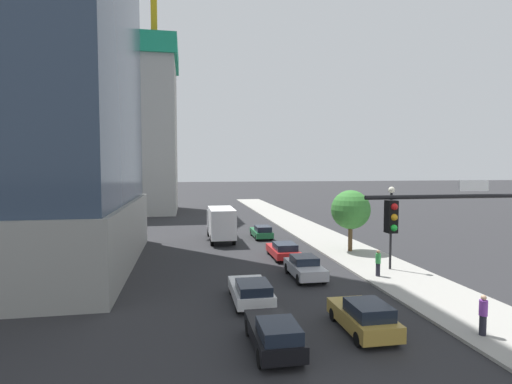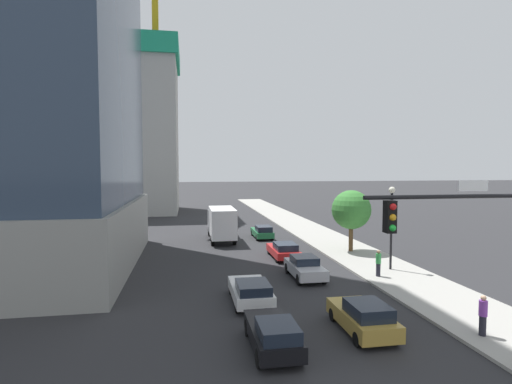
{
  "view_description": "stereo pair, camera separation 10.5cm",
  "coord_description": "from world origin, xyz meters",
  "px_view_note": "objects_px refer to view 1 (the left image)",
  "views": [
    {
      "loc": [
        -5.9,
        -8.3,
        7.2
      ],
      "look_at": [
        -1.77,
        14.94,
        5.77
      ],
      "focal_mm": 27.69,
      "sensor_mm": 36.0,
      "label": 1
    },
    {
      "loc": [
        -5.8,
        -8.32,
        7.2
      ],
      "look_at": [
        -1.77,
        14.94,
        5.77
      ],
      "focal_mm": 27.69,
      "sensor_mm": 36.0,
      "label": 2
    }
  ],
  "objects_px": {
    "car_gold": "(364,317)",
    "car_black": "(274,334)",
    "car_white": "(251,291)",
    "pedestrian_green_shirt": "(378,263)",
    "street_tree": "(351,210)",
    "traffic_light_pole": "(473,240)",
    "street_lamp": "(391,215)",
    "construction_building": "(129,121)",
    "box_truck": "(221,222)",
    "car_silver": "(305,267)",
    "car_red": "(283,250)",
    "pedestrian_purple_shirt": "(483,315)",
    "car_green": "(262,232)"
  },
  "relations": [
    {
      "from": "car_black",
      "to": "street_lamp",
      "type": "bearing_deg",
      "value": 44.37
    },
    {
      "from": "pedestrian_purple_shirt",
      "to": "construction_building",
      "type": "bearing_deg",
      "value": 112.02
    },
    {
      "from": "car_white",
      "to": "traffic_light_pole",
      "type": "bearing_deg",
      "value": -54.37
    },
    {
      "from": "car_silver",
      "to": "street_tree",
      "type": "bearing_deg",
      "value": 48.01
    },
    {
      "from": "traffic_light_pole",
      "to": "construction_building",
      "type": "bearing_deg",
      "value": 108.51
    },
    {
      "from": "street_tree",
      "to": "pedestrian_purple_shirt",
      "type": "xyz_separation_m",
      "value": [
        -1.43,
        -16.97,
        -2.64
      ]
    },
    {
      "from": "street_tree",
      "to": "car_green",
      "type": "relative_size",
      "value": 1.22
    },
    {
      "from": "traffic_light_pole",
      "to": "car_gold",
      "type": "height_order",
      "value": "traffic_light_pole"
    },
    {
      "from": "traffic_light_pole",
      "to": "pedestrian_purple_shirt",
      "type": "bearing_deg",
      "value": 43.79
    },
    {
      "from": "car_green",
      "to": "car_black",
      "type": "relative_size",
      "value": 1.05
    },
    {
      "from": "traffic_light_pole",
      "to": "street_lamp",
      "type": "relative_size",
      "value": 1.19
    },
    {
      "from": "traffic_light_pole",
      "to": "street_lamp",
      "type": "bearing_deg",
      "value": 71.6
    },
    {
      "from": "street_lamp",
      "to": "street_tree",
      "type": "distance_m",
      "value": 6.18
    },
    {
      "from": "traffic_light_pole",
      "to": "pedestrian_green_shirt",
      "type": "bearing_deg",
      "value": 76.9
    },
    {
      "from": "street_tree",
      "to": "car_silver",
      "type": "height_order",
      "value": "street_tree"
    },
    {
      "from": "car_red",
      "to": "car_black",
      "type": "bearing_deg",
      "value": -105.3
    },
    {
      "from": "car_gold",
      "to": "car_red",
      "type": "height_order",
      "value": "car_gold"
    },
    {
      "from": "car_silver",
      "to": "car_black",
      "type": "xyz_separation_m",
      "value": [
        -4.26,
        -9.8,
        -0.0
      ]
    },
    {
      "from": "car_gold",
      "to": "car_green",
      "type": "height_order",
      "value": "car_gold"
    },
    {
      "from": "construction_building",
      "to": "traffic_light_pole",
      "type": "xyz_separation_m",
      "value": [
        18.42,
        -55.02,
        -10.06
      ]
    },
    {
      "from": "pedestrian_green_shirt",
      "to": "box_truck",
      "type": "bearing_deg",
      "value": 120.58
    },
    {
      "from": "street_lamp",
      "to": "car_silver",
      "type": "height_order",
      "value": "street_lamp"
    },
    {
      "from": "traffic_light_pole",
      "to": "car_red",
      "type": "height_order",
      "value": "traffic_light_pole"
    },
    {
      "from": "construction_building",
      "to": "street_lamp",
      "type": "xyz_separation_m",
      "value": [
        22.89,
        -41.58,
        -10.91
      ]
    },
    {
      "from": "car_silver",
      "to": "car_white",
      "type": "bearing_deg",
      "value": -135.46
    },
    {
      "from": "car_silver",
      "to": "car_black",
      "type": "bearing_deg",
      "value": -113.5
    },
    {
      "from": "traffic_light_pole",
      "to": "car_silver",
      "type": "xyz_separation_m",
      "value": [
        -1.92,
        12.82,
        -4.06
      ]
    },
    {
      "from": "construction_building",
      "to": "car_green",
      "type": "relative_size",
      "value": 8.57
    },
    {
      "from": "car_red",
      "to": "car_black",
      "type": "relative_size",
      "value": 1.06
    },
    {
      "from": "traffic_light_pole",
      "to": "car_white",
      "type": "distance_m",
      "value": 11.38
    },
    {
      "from": "car_red",
      "to": "pedestrian_purple_shirt",
      "type": "height_order",
      "value": "pedestrian_purple_shirt"
    },
    {
      "from": "pedestrian_green_shirt",
      "to": "car_green",
      "type": "bearing_deg",
      "value": 106.53
    },
    {
      "from": "car_black",
      "to": "car_silver",
      "type": "bearing_deg",
      "value": 66.5
    },
    {
      "from": "car_white",
      "to": "pedestrian_green_shirt",
      "type": "xyz_separation_m",
      "value": [
        8.96,
        3.29,
        0.33
      ]
    },
    {
      "from": "construction_building",
      "to": "car_black",
      "type": "relative_size",
      "value": 8.99
    },
    {
      "from": "car_green",
      "to": "street_lamp",
      "type": "bearing_deg",
      "value": -65.9
    },
    {
      "from": "car_gold",
      "to": "car_red",
      "type": "relative_size",
      "value": 0.94
    },
    {
      "from": "box_truck",
      "to": "car_silver",
      "type": "bearing_deg",
      "value": -73.36
    },
    {
      "from": "street_lamp",
      "to": "box_truck",
      "type": "relative_size",
      "value": 0.75
    },
    {
      "from": "street_tree",
      "to": "traffic_light_pole",
      "type": "bearing_deg",
      "value": -102.06
    },
    {
      "from": "car_red",
      "to": "pedestrian_purple_shirt",
      "type": "xyz_separation_m",
      "value": [
        4.68,
        -15.95,
        0.37
      ]
    },
    {
      "from": "car_white",
      "to": "car_green",
      "type": "xyz_separation_m",
      "value": [
        4.26,
        19.12,
        -0.03
      ]
    },
    {
      "from": "car_white",
      "to": "car_red",
      "type": "xyz_separation_m",
      "value": [
        4.26,
        9.97,
        -0.03
      ]
    },
    {
      "from": "traffic_light_pole",
      "to": "street_lamp",
      "type": "xyz_separation_m",
      "value": [
        4.47,
        13.45,
        -0.85
      ]
    },
    {
      "from": "car_green",
      "to": "car_silver",
      "type": "height_order",
      "value": "car_silver"
    },
    {
      "from": "construction_building",
      "to": "pedestrian_green_shirt",
      "type": "xyz_separation_m",
      "value": [
        21.19,
        -43.1,
        -13.82
      ]
    },
    {
      "from": "car_black",
      "to": "pedestrian_purple_shirt",
      "type": "xyz_separation_m",
      "value": [
        8.95,
        -0.37,
        0.31
      ]
    },
    {
      "from": "car_black",
      "to": "construction_building",
      "type": "bearing_deg",
      "value": 103.24
    },
    {
      "from": "car_gold",
      "to": "car_black",
      "type": "xyz_separation_m",
      "value": [
        -4.26,
        -1.07,
        0.0
      ]
    },
    {
      "from": "car_black",
      "to": "pedestrian_purple_shirt",
      "type": "distance_m",
      "value": 8.96
    }
  ]
}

